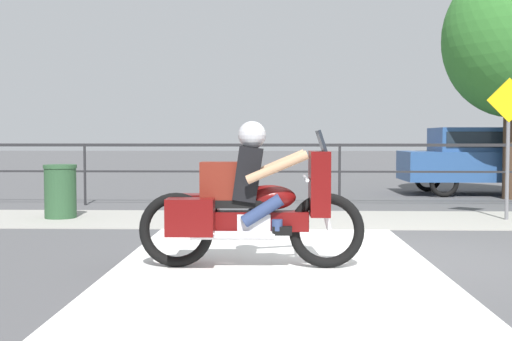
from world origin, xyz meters
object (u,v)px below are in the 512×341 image
motorcycle (249,203)px  street_sign (508,131)px  trash_bin (60,191)px  parked_car (486,157)px

motorcycle → street_sign: street_sign is taller
trash_bin → street_sign: 7.48m
street_sign → parked_car: bearing=75.7°
parked_car → motorcycle: bearing=-121.8°
motorcycle → parked_car: bearing=59.9°
motorcycle → street_sign: size_ratio=1.01×
parked_car → street_sign: street_sign is taller
motorcycle → parked_car: size_ratio=0.57×
parked_car → street_sign: size_ratio=1.77×
street_sign → motorcycle: bearing=-135.7°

